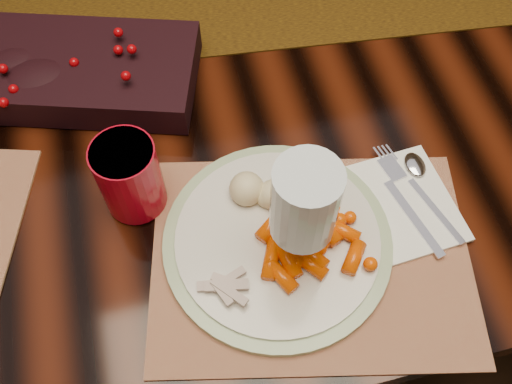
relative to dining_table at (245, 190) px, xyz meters
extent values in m
plane|color=black|center=(0.00, 0.00, -0.38)|extent=(5.00, 5.00, 0.00)
cube|color=black|center=(0.00, 0.00, 0.00)|extent=(1.80, 1.00, 0.75)
cube|color=brown|center=(0.01, -0.33, 0.38)|extent=(0.45, 0.37, 0.00)
cylinder|color=beige|center=(-0.02, -0.31, 0.39)|extent=(0.36, 0.36, 0.02)
cube|color=white|center=(0.15, -0.29, 0.38)|extent=(0.14, 0.16, 0.01)
cylinder|color=#9B0618|center=(-0.19, -0.20, 0.43)|extent=(0.09, 0.09, 0.11)
camera|label=1|loc=(-0.13, -0.60, 1.04)|focal=40.00mm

